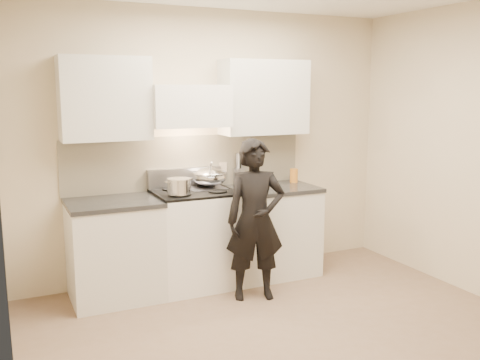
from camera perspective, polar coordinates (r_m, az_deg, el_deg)
name	(u,v)px	position (r m, az deg, el deg)	size (l,w,h in m)	color
ground_plane	(296,339)	(4.34, 5.97, -16.52)	(4.00, 4.00, 0.00)	#806753
room_shell	(269,130)	(4.20, 3.07, 5.39)	(4.04, 3.54, 2.70)	beige
stove	(195,238)	(5.25, -4.83, -6.20)	(0.76, 0.65, 0.96)	white
counter_right	(270,230)	(5.58, 3.23, -5.37)	(0.92, 0.67, 0.92)	silver
counter_left	(115,250)	(5.06, -13.22, -7.24)	(0.82, 0.67, 0.92)	silver
wok	(210,177)	(5.29, -3.27, 0.35)	(0.35, 0.43, 0.28)	silver
stock_pot	(179,186)	(4.93, -6.52, -0.66)	(0.30, 0.27, 0.14)	silver
utensil_crock	(239,175)	(5.58, -0.10, 0.52)	(0.12, 0.12, 0.33)	#A1A2AA
spice_jar	(253,180)	(5.62, 1.42, -0.03)	(0.04, 0.04, 0.08)	#D1490A
oil_glass	(294,176)	(5.76, 5.77, 0.48)	(0.08, 0.08, 0.15)	orange
person	(255,220)	(4.86, 1.65, -4.28)	(0.54, 0.35, 1.47)	black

